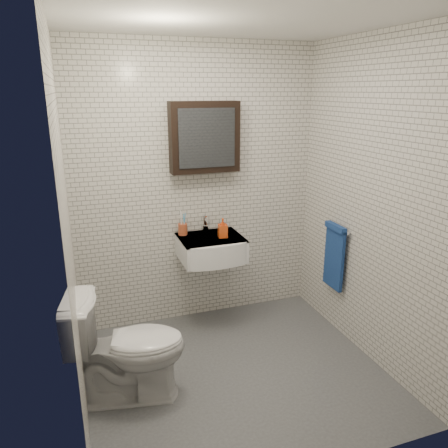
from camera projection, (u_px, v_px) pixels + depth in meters
The scene contains 9 objects.
ground at pixel (236, 372), 3.36m from camera, with size 2.20×2.00×0.01m, color #4B4D53.
room_shell at pixel (238, 186), 2.93m from camera, with size 2.22×2.02×2.51m.
washbasin at pixel (212, 249), 3.82m from camera, with size 0.55×0.50×0.20m.
faucet at pixel (206, 225), 3.95m from camera, with size 0.06×0.20×0.15m.
mirror_cabinet at pixel (205, 137), 3.72m from camera, with size 0.60×0.15×0.60m.
towel_rail at pixel (334, 253), 3.80m from camera, with size 0.09×0.30×0.58m.
toothbrush_cup at pixel (183, 229), 3.88m from camera, with size 0.10×0.10×0.22m.
soap_bottle at pixel (223, 228), 3.80m from camera, with size 0.08×0.08×0.17m, color orange.
toilet at pixel (127, 346), 3.00m from camera, with size 0.45×0.78×0.80m, color white.
Camera 1 is at (-1.03, -2.69, 2.09)m, focal length 35.00 mm.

